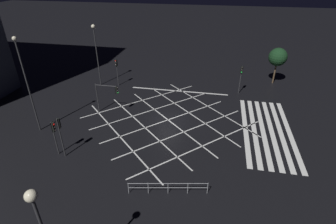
% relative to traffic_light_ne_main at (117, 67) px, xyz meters
% --- Properties ---
extents(ground_plane, '(200.00, 200.00, 0.00)m').
position_rel_traffic_light_ne_main_xyz_m(ground_plane, '(-8.17, -9.02, -2.85)').
color(ground_plane, black).
extents(road_markings, '(20.22, 23.44, 0.01)m').
position_rel_traffic_light_ne_main_xyz_m(road_markings, '(-7.69, -15.50, -2.85)').
color(road_markings, silver).
rests_on(road_markings, ground_plane).
extents(traffic_light_ne_main, '(0.39, 0.36, 3.99)m').
position_rel_traffic_light_ne_main_xyz_m(traffic_light_ne_main, '(0.00, 0.00, 0.00)').
color(traffic_light_ne_main, '#2D2D30').
rests_on(traffic_light_ne_main, ground_plane).
extents(traffic_light_median_north, '(0.36, 2.77, 3.60)m').
position_rel_traffic_light_ne_main_xyz_m(traffic_light_median_north, '(-7.75, -1.94, -0.19)').
color(traffic_light_median_north, '#2D2D30').
rests_on(traffic_light_median_north, ground_plane).
extents(traffic_light_nw_main, '(0.39, 0.36, 3.98)m').
position_rel_traffic_light_ne_main_xyz_m(traffic_light_nw_main, '(-16.24, -0.93, -0.01)').
color(traffic_light_nw_main, '#2D2D30').
rests_on(traffic_light_nw_main, ground_plane).
extents(traffic_light_se_main, '(0.39, 0.36, 3.97)m').
position_rel_traffic_light_ne_main_xyz_m(traffic_light_se_main, '(0.57, -17.18, -0.02)').
color(traffic_light_se_main, '#2D2D30').
rests_on(traffic_light_se_main, ground_plane).
extents(traffic_light_nw_cross, '(0.36, 0.39, 3.46)m').
position_rel_traffic_light_ne_main_xyz_m(traffic_light_nw_cross, '(-16.16, -0.26, -0.38)').
color(traffic_light_nw_cross, '#2D2D30').
rests_on(traffic_light_nw_cross, ground_plane).
extents(street_lamp_east, '(0.54, 0.54, 8.62)m').
position_rel_traffic_light_ne_main_xyz_m(street_lamp_east, '(-0.16, 2.64, 3.35)').
color(street_lamp_east, '#2D2D30').
rests_on(street_lamp_east, ground_plane).
extents(street_lamp_far, '(0.41, 0.41, 9.92)m').
position_rel_traffic_light_ne_main_xyz_m(street_lamp_far, '(-12.84, 4.03, 3.25)').
color(street_lamp_far, '#2D2D30').
rests_on(street_lamp_far, ground_plane).
extents(street_tree_near, '(2.57, 2.57, 5.29)m').
position_rel_traffic_light_ne_main_xyz_m(street_tree_near, '(5.37, -22.34, 1.13)').
color(street_tree_near, brown).
rests_on(street_tree_near, ground_plane).
extents(pedestrian_railing, '(1.21, 6.00, 1.05)m').
position_rel_traffic_light_ne_main_xyz_m(pedestrian_railing, '(-18.98, -11.14, -2.18)').
color(pedestrian_railing, '#9EA0A5').
rests_on(pedestrian_railing, ground_plane).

